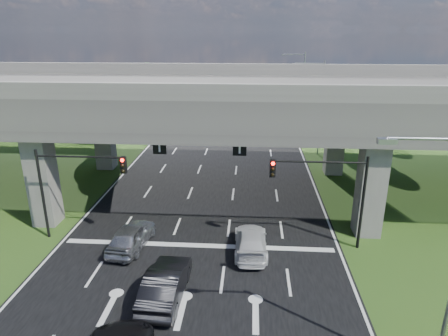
# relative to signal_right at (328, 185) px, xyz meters

# --- Properties ---
(ground) EXTENTS (160.00, 160.00, 0.00)m
(ground) POSITION_rel_signal_right_xyz_m (-7.82, -3.94, -4.19)
(ground) COLOR #2B4C18
(ground) RESTS_ON ground
(road) EXTENTS (18.00, 120.00, 0.03)m
(road) POSITION_rel_signal_right_xyz_m (-7.82, 6.06, -4.17)
(road) COLOR black
(road) RESTS_ON ground
(overpass) EXTENTS (80.00, 15.00, 10.00)m
(overpass) POSITION_rel_signal_right_xyz_m (-7.82, 8.06, 3.73)
(overpass) COLOR #3B3836
(overpass) RESTS_ON ground
(warehouse) EXTENTS (20.00, 10.00, 4.00)m
(warehouse) POSITION_rel_signal_right_xyz_m (-33.82, 31.06, -2.19)
(warehouse) COLOR #9E9E99
(warehouse) RESTS_ON ground
(signal_right) EXTENTS (5.76, 0.54, 6.00)m
(signal_right) POSITION_rel_signal_right_xyz_m (0.00, 0.00, 0.00)
(signal_right) COLOR black
(signal_right) RESTS_ON ground
(signal_left) EXTENTS (5.76, 0.54, 6.00)m
(signal_left) POSITION_rel_signal_right_xyz_m (-15.65, 0.00, 0.00)
(signal_left) COLOR black
(signal_left) RESTS_ON ground
(streetlight_far) EXTENTS (3.38, 0.25, 10.00)m
(streetlight_far) POSITION_rel_signal_right_xyz_m (2.27, 20.06, 1.66)
(streetlight_far) COLOR gray
(streetlight_far) RESTS_ON ground
(streetlight_beyond) EXTENTS (3.38, 0.25, 10.00)m
(streetlight_beyond) POSITION_rel_signal_right_xyz_m (2.27, 36.06, 1.66)
(streetlight_beyond) COLOR gray
(streetlight_beyond) RESTS_ON ground
(tree_left_near) EXTENTS (4.50, 4.50, 7.80)m
(tree_left_near) POSITION_rel_signal_right_xyz_m (-21.78, 22.06, 0.63)
(tree_left_near) COLOR black
(tree_left_near) RESTS_ON ground
(tree_left_mid) EXTENTS (3.91, 3.90, 6.76)m
(tree_left_mid) POSITION_rel_signal_right_xyz_m (-24.78, 30.06, -0.01)
(tree_left_mid) COLOR black
(tree_left_mid) RESTS_ON ground
(tree_left_far) EXTENTS (4.80, 4.80, 8.32)m
(tree_left_far) POSITION_rel_signal_right_xyz_m (-20.78, 38.06, 0.95)
(tree_left_far) COLOR black
(tree_left_far) RESTS_ON ground
(tree_right_near) EXTENTS (4.20, 4.20, 7.28)m
(tree_right_near) POSITION_rel_signal_right_xyz_m (5.22, 24.06, 0.31)
(tree_right_near) COLOR black
(tree_right_near) RESTS_ON ground
(tree_right_mid) EXTENTS (3.91, 3.90, 6.76)m
(tree_right_mid) POSITION_rel_signal_right_xyz_m (8.22, 32.06, -0.01)
(tree_right_mid) COLOR black
(tree_right_mid) RESTS_ON ground
(tree_right_far) EXTENTS (4.50, 4.50, 7.80)m
(tree_right_far) POSITION_rel_signal_right_xyz_m (4.22, 40.06, 0.63)
(tree_right_far) COLOR black
(tree_right_far) RESTS_ON ground
(car_silver) EXTENTS (2.35, 4.79, 1.57)m
(car_silver) POSITION_rel_signal_right_xyz_m (-11.93, -0.94, -3.37)
(car_silver) COLOR #A2A3A9
(car_silver) RESTS_ON road
(car_dark) EXTENTS (1.96, 5.16, 1.68)m
(car_dark) POSITION_rel_signal_right_xyz_m (-8.76, -5.70, -3.32)
(car_dark) COLOR black
(car_dark) RESTS_ON road
(car_white) EXTENTS (2.09, 4.86, 1.40)m
(car_white) POSITION_rel_signal_right_xyz_m (-4.51, -0.94, -3.46)
(car_white) COLOR silver
(car_white) RESTS_ON road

